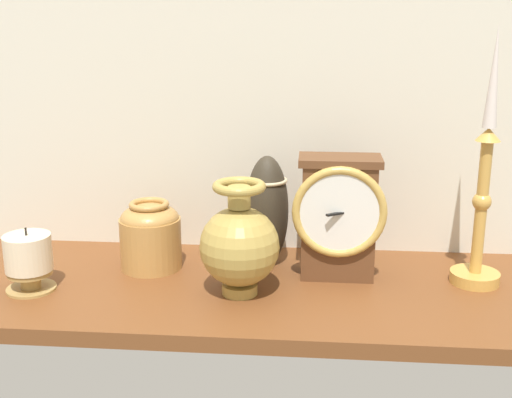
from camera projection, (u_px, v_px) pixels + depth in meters
ground_plane at (236, 291)px, 104.88cm from camera, size 100.00×36.00×2.40cm
back_wall at (247, 65)px, 113.44cm from camera, size 120.00×2.00×65.00cm
mantel_clock at (338, 216)px, 104.51cm from camera, size 14.59×9.04×19.74cm
candlestick_tall_left at (482, 198)px, 101.28cm from camera, size 7.70×7.70×40.03cm
brass_vase_bulbous at (239, 244)px, 98.77cm from camera, size 12.04×12.04×17.59cm
brass_vase_jar at (150, 234)px, 109.75cm from camera, size 10.15×10.15×11.48cm
pillar_candle_front at (29, 260)px, 101.06cm from camera, size 7.57×7.57×10.05cm
tall_ceramic_vase at (267, 210)px, 110.30cm from camera, size 7.18×7.18×18.78cm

